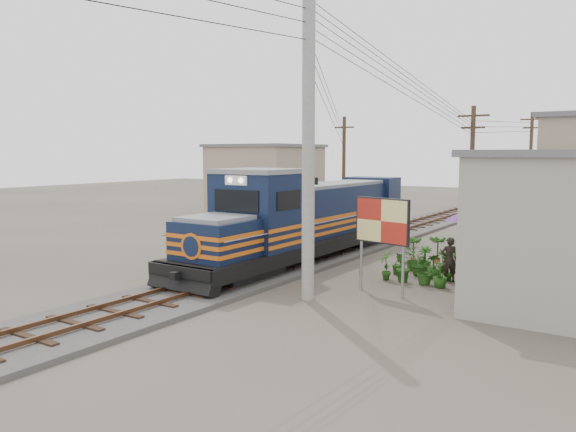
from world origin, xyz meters
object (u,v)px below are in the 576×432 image
Objects in this scene: locomotive at (307,221)px; billboard at (382,224)px; vendor at (449,259)px; market_umbrella at (477,213)px.

locomotive reaches higher than billboard.
billboard is 3.60m from vendor.
locomotive is 6.55m from vendor.
market_umbrella is 2.41m from vendor.
vendor is (1.31, 2.99, -1.52)m from billboard.
locomotive is 6.39m from billboard.
locomotive reaches higher than vendor.
locomotive is at bearing -39.42° from vendor.
locomotive is 4.94× the size of billboard.
locomotive is 5.43× the size of market_umbrella.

